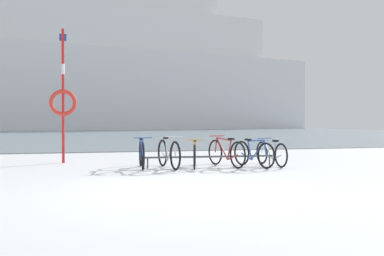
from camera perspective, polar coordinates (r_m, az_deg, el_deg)
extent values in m
cube|color=silver|center=(6.41, 1.63, -10.31)|extent=(80.00, 22.00, 0.08)
cube|color=gray|center=(72.08, -12.80, -0.17)|extent=(80.00, 110.00, 0.08)
cube|color=#47474C|center=(17.18, -8.43, -3.24)|extent=(80.00, 0.50, 0.05)
cylinder|color=#4C5156|center=(11.21, 2.45, -3.87)|extent=(3.65, 0.29, 0.05)
cylinder|color=#4C5156|center=(10.97, -5.98, -4.70)|extent=(0.04, 0.04, 0.28)
cylinder|color=#4C5156|center=(11.70, 10.36, -4.37)|extent=(0.04, 0.04, 0.28)
torus|color=black|center=(10.57, -6.60, -3.80)|extent=(0.09, 0.69, 0.69)
torus|color=black|center=(11.52, -6.92, -3.41)|extent=(0.09, 0.69, 0.69)
cylinder|color=#3359B2|center=(10.87, -6.71, -3.01)|extent=(0.07, 0.51, 0.58)
cylinder|color=#3359B2|center=(11.18, -6.82, -3.03)|extent=(0.05, 0.18, 0.52)
cylinder|color=#3359B2|center=(10.93, -6.74, -1.65)|extent=(0.08, 0.63, 0.08)
cylinder|color=#3359B2|center=(11.33, -6.86, -3.88)|extent=(0.06, 0.42, 0.19)
cylinder|color=#3359B2|center=(10.59, -6.61, -2.69)|extent=(0.04, 0.11, 0.41)
cube|color=black|center=(11.24, -6.84, -1.50)|extent=(0.09, 0.20, 0.05)
cylinder|color=#3359B2|center=(10.61, -6.63, -1.32)|extent=(0.46, 0.05, 0.02)
torus|color=black|center=(10.50, -2.26, -3.74)|extent=(0.15, 0.72, 0.72)
torus|color=black|center=(11.44, -3.98, -3.36)|extent=(0.15, 0.72, 0.72)
cylinder|color=silver|center=(10.80, -2.85, -2.93)|extent=(0.11, 0.53, 0.61)
cylinder|color=silver|center=(11.11, -3.41, -2.95)|extent=(0.06, 0.19, 0.54)
cylinder|color=silver|center=(10.85, -2.99, -1.50)|extent=(0.13, 0.65, 0.09)
cylinder|color=silver|center=(11.25, -3.64, -3.85)|extent=(0.10, 0.44, 0.20)
cylinder|color=silver|center=(10.52, -2.33, -2.58)|extent=(0.05, 0.11, 0.43)
cube|color=black|center=(11.16, -3.54, -1.36)|extent=(0.11, 0.21, 0.05)
cylinder|color=silver|center=(10.54, -2.40, -1.16)|extent=(0.46, 0.09, 0.02)
torus|color=black|center=(10.60, 0.33, -3.92)|extent=(0.21, 0.63, 0.64)
torus|color=black|center=(11.66, 0.39, -3.48)|extent=(0.21, 0.63, 0.64)
cylinder|color=gold|center=(10.94, 0.35, -3.17)|extent=(0.18, 0.55, 0.54)
cylinder|color=gold|center=(11.29, 0.37, -3.16)|extent=(0.09, 0.20, 0.48)
cylinder|color=gold|center=(11.01, 0.36, -1.92)|extent=(0.22, 0.68, 0.08)
cylinder|color=gold|center=(11.44, 0.38, -3.93)|extent=(0.16, 0.46, 0.18)
cylinder|color=gold|center=(10.63, 0.33, -2.90)|extent=(0.06, 0.12, 0.38)
cube|color=black|center=(11.35, 0.38, -1.75)|extent=(0.13, 0.21, 0.05)
cylinder|color=gold|center=(10.66, 0.33, -1.62)|extent=(0.45, 0.14, 0.02)
torus|color=black|center=(11.86, 3.14, -3.27)|extent=(0.22, 0.69, 0.70)
torus|color=black|center=(10.96, 6.15, -3.61)|extent=(0.22, 0.69, 0.70)
cylinder|color=#B22D2D|center=(11.56, 4.06, -2.75)|extent=(0.18, 0.56, 0.59)
cylinder|color=#B22D2D|center=(11.27, 5.04, -2.97)|extent=(0.08, 0.20, 0.53)
cylinder|color=#B22D2D|center=(11.48, 4.29, -1.49)|extent=(0.21, 0.70, 0.08)
cylinder|color=#B22D2D|center=(11.15, 5.47, -3.94)|extent=(0.15, 0.47, 0.19)
cylinder|color=#B22D2D|center=(11.82, 3.24, -2.29)|extent=(0.06, 0.12, 0.42)
cube|color=black|center=(11.18, 5.27, -1.47)|extent=(0.13, 0.21, 0.05)
cylinder|color=#B22D2D|center=(11.77, 3.35, -1.06)|extent=(0.45, 0.14, 0.02)
torus|color=black|center=(10.99, 9.92, -3.68)|extent=(0.24, 0.66, 0.67)
torus|color=black|center=(11.79, 6.68, -3.36)|extent=(0.24, 0.66, 0.67)
cylinder|color=#3359B2|center=(11.24, 8.82, -2.96)|extent=(0.19, 0.53, 0.57)
cylinder|color=#3359B2|center=(11.50, 7.76, -2.99)|extent=(0.09, 0.19, 0.51)
cylinder|color=#3359B2|center=(11.28, 8.57, -1.69)|extent=(0.22, 0.65, 0.08)
cylinder|color=#3359B2|center=(11.62, 7.33, -3.80)|extent=(0.16, 0.44, 0.19)
cylinder|color=#3359B2|center=(11.00, 9.80, -2.65)|extent=(0.07, 0.12, 0.40)
cube|color=black|center=(11.54, 7.53, -1.55)|extent=(0.13, 0.21, 0.05)
cylinder|color=#3359B2|center=(11.02, 9.67, -1.37)|extent=(0.45, 0.15, 0.02)
torus|color=black|center=(12.26, 9.36, -3.28)|extent=(0.10, 0.65, 0.64)
torus|color=black|center=(11.34, 11.86, -3.61)|extent=(0.10, 0.65, 0.64)
cylinder|color=silver|center=(11.95, 10.13, -2.84)|extent=(0.08, 0.55, 0.54)
cylinder|color=silver|center=(11.65, 10.94, -3.04)|extent=(0.05, 0.19, 0.48)
cylinder|color=silver|center=(11.87, 10.32, -1.72)|extent=(0.09, 0.69, 0.08)
cylinder|color=silver|center=(11.54, 11.30, -3.90)|extent=(0.07, 0.46, 0.18)
cylinder|color=silver|center=(12.21, 9.45, -2.41)|extent=(0.04, 0.12, 0.38)
cube|color=black|center=(11.57, 11.14, -1.70)|extent=(0.10, 0.21, 0.05)
cylinder|color=silver|center=(12.16, 9.54, -1.31)|extent=(0.46, 0.06, 0.02)
cylinder|color=red|center=(12.92, -16.91, 4.14)|extent=(0.08, 0.08, 3.90)
cylinder|color=white|center=(12.99, -16.93, 7.57)|extent=(0.09, 0.09, 0.30)
torus|color=red|center=(12.91, -16.91, 3.27)|extent=(0.78, 0.12, 0.78)
cube|color=navy|center=(13.13, -16.94, 11.56)|extent=(0.20, 0.03, 0.20)
cube|color=white|center=(69.57, -6.50, 4.85)|extent=(58.66, 20.37, 12.15)
cube|color=white|center=(70.42, -7.65, 12.54)|extent=(44.18, 16.23, 6.68)
cube|color=white|center=(71.61, -7.66, 16.49)|extent=(26.85, 11.54, 3.40)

